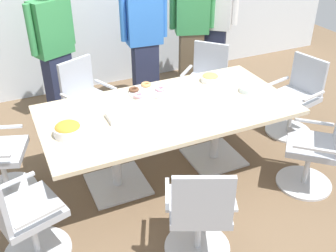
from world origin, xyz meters
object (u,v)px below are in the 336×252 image
at_px(office_chair_2, 200,216).
at_px(napkin_pile, 118,116).
at_px(office_chair_6, 88,104).
at_px(conference_table, 168,119).
at_px(snack_bowl_chips_orange, 68,129).
at_px(person_standing_3, 215,22).
at_px(person_standing_0, 54,48).
at_px(snack_bowl_cookies, 210,78).
at_px(person_standing_2, 192,27).
at_px(person_standing_1, 144,38).
at_px(donut_platter, 147,91).
at_px(office_chair_4, 296,101).
at_px(plate_stack, 249,90).
at_px(office_chair_3, 317,151).
at_px(office_chair_5, 206,85).
at_px(office_chair_1, 23,219).

relative_size(office_chair_2, napkin_pile, 4.67).
bearing_deg(office_chair_6, conference_table, 93.13).
height_order(snack_bowl_chips_orange, napkin_pile, snack_bowl_chips_orange).
bearing_deg(person_standing_3, person_standing_0, 37.46).
relative_size(person_standing_3, snack_bowl_cookies, 9.06).
bearing_deg(person_standing_0, snack_bowl_cookies, 112.48).
distance_m(office_chair_2, person_standing_2, 3.12).
relative_size(person_standing_1, person_standing_2, 0.99).
distance_m(donut_platter, napkin_pile, 0.58).
bearing_deg(conference_table, snack_bowl_cookies, 28.30).
bearing_deg(office_chair_4, snack_bowl_chips_orange, 81.21).
xyz_separation_m(office_chair_6, plate_stack, (1.43, -1.07, 0.37)).
xyz_separation_m(office_chair_3, office_chair_5, (-0.24, 1.71, 0.00)).
height_order(person_standing_1, snack_bowl_chips_orange, person_standing_1).
relative_size(office_chair_2, snack_bowl_cookies, 4.61).
xyz_separation_m(office_chair_3, plate_stack, (-0.29, 0.77, 0.37)).
bearing_deg(snack_bowl_cookies, plate_stack, -58.81).
distance_m(snack_bowl_cookies, donut_platter, 0.72).
xyz_separation_m(office_chair_2, napkin_pile, (-0.26, 1.09, 0.37)).
distance_m(office_chair_5, person_standing_2, 0.93).
bearing_deg(person_standing_3, person_standing_2, 35.85).
distance_m(office_chair_6, donut_platter, 0.90).
bearing_deg(napkin_pile, office_chair_2, -76.63).
distance_m(office_chair_5, office_chair_6, 1.49).
height_order(office_chair_2, office_chair_6, same).
height_order(person_standing_2, donut_platter, person_standing_2).
xyz_separation_m(person_standing_2, plate_stack, (-0.23, -1.70, -0.14)).
bearing_deg(office_chair_5, napkin_pile, 80.15).
distance_m(person_standing_0, person_standing_2, 1.85).
relative_size(office_chair_5, person_standing_1, 0.52).
xyz_separation_m(office_chair_2, person_standing_0, (-0.49, 2.76, 0.49)).
xyz_separation_m(person_standing_0, person_standing_1, (1.11, -0.12, 0.01)).
height_order(conference_table, person_standing_0, person_standing_0).
distance_m(office_chair_2, snack_bowl_chips_orange, 1.31).
bearing_deg(office_chair_6, person_standing_2, 176.49).
bearing_deg(person_standing_1, person_standing_3, -169.98).
bearing_deg(donut_platter, office_chair_2, -96.87).
distance_m(conference_table, office_chair_3, 1.44).
distance_m(office_chair_2, plate_stack, 1.60).
bearing_deg(donut_platter, napkin_pile, -138.41).
bearing_deg(person_standing_3, donut_platter, 77.65).
xyz_separation_m(conference_table, office_chair_1, (-1.46, -0.56, -0.22)).
bearing_deg(snack_bowl_chips_orange, office_chair_6, 69.21).
bearing_deg(office_chair_5, person_standing_1, -1.66).
xyz_separation_m(conference_table, office_chair_6, (-0.54, 1.05, -0.22)).
bearing_deg(office_chair_2, person_standing_0, 124.25).
xyz_separation_m(office_chair_3, napkin_pile, (-1.68, 0.79, 0.37)).
relative_size(office_chair_4, snack_bowl_cookies, 4.61).
distance_m(office_chair_1, office_chair_5, 2.82).
xyz_separation_m(conference_table, office_chair_3, (1.19, -0.79, -0.22)).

